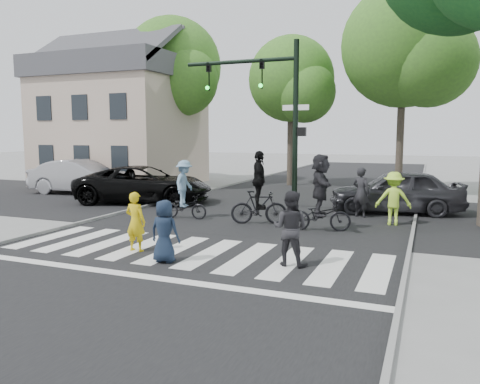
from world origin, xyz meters
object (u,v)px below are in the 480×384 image
object	(u,v)px
car_silver	(81,177)
car_grey	(396,191)
cyclist_mid	(259,194)
cyclist_left	(185,194)
pedestrian_adult	(290,228)
traffic_signal	(271,105)
pedestrian_woman	(136,222)
pedestrian_child	(165,231)
car_suv	(144,184)
cyclist_right	(320,197)

from	to	relation	value
car_silver	car_grey	world-z (taller)	car_silver
cyclist_mid	cyclist_left	bearing A→B (deg)	-178.61
pedestrian_adult	cyclist_mid	distance (m)	4.90
traffic_signal	pedestrian_woman	distance (m)	6.69
traffic_signal	pedestrian_child	bearing A→B (deg)	-94.19
car_suv	pedestrian_adult	bearing A→B (deg)	-145.07
pedestrian_adult	cyclist_mid	world-z (taller)	cyclist_mid
pedestrian_woman	pedestrian_child	world-z (taller)	pedestrian_woman
pedestrian_child	pedestrian_woman	bearing A→B (deg)	-28.62
pedestrian_adult	cyclist_left	bearing A→B (deg)	-37.36
car_suv	car_silver	xyz separation A→B (m)	(-4.60, 1.44, 0.05)
car_silver	cyclist_mid	bearing A→B (deg)	-117.41
pedestrian_woman	traffic_signal	bearing A→B (deg)	-104.91
traffic_signal	cyclist_mid	distance (m)	3.13
car_suv	pedestrian_child	bearing A→B (deg)	-159.24
pedestrian_adult	traffic_signal	bearing A→B (deg)	-64.38
pedestrian_adult	car_silver	xyz separation A→B (m)	(-13.04, 8.42, -0.00)
cyclist_left	cyclist_right	size ratio (longest dim) A/B	0.87
cyclist_left	car_silver	size ratio (longest dim) A/B	0.40
car_suv	cyclist_mid	bearing A→B (deg)	-128.81
traffic_signal	pedestrian_adult	xyz separation A→B (m)	(2.26, -5.45, -3.06)
car_suv	car_silver	distance (m)	4.82
traffic_signal	cyclist_right	bearing A→B (deg)	-35.62
cyclist_right	car_silver	distance (m)	13.59
cyclist_right	car_suv	xyz separation A→B (m)	(-8.24, 3.00, -0.25)
traffic_signal	pedestrian_adult	world-z (taller)	traffic_signal
pedestrian_child	cyclist_right	xyz separation A→B (m)	(2.52, 4.80, 0.32)
car_silver	pedestrian_adult	bearing A→B (deg)	-129.42
car_suv	car_grey	distance (m)	10.21
traffic_signal	cyclist_left	distance (m)	4.25
traffic_signal	car_suv	bearing A→B (deg)	166.12
traffic_signal	pedestrian_adult	distance (m)	6.65
traffic_signal	car_grey	world-z (taller)	traffic_signal
cyclist_mid	car_grey	size ratio (longest dim) A/B	0.50
pedestrian_woman	cyclist_mid	xyz separation A→B (m)	(1.63, 4.54, 0.23)
car_grey	traffic_signal	bearing A→B (deg)	-64.78
pedestrian_child	cyclist_right	bearing A→B (deg)	-119.33
pedestrian_adult	car_grey	xyz separation A→B (m)	(1.68, 8.28, -0.03)
cyclist_right	car_grey	world-z (taller)	cyclist_right
cyclist_right	pedestrian_adult	bearing A→B (deg)	-87.02
car_silver	car_suv	bearing A→B (deg)	-113.97
car_silver	traffic_signal	bearing A→B (deg)	-111.97
pedestrian_child	car_grey	distance (m)	10.11
cyclist_right	car_silver	world-z (taller)	cyclist_right
cyclist_mid	car_silver	distance (m)	11.50
traffic_signal	car_suv	size ratio (longest dim) A/B	1.05
car_silver	cyclist_right	bearing A→B (deg)	-115.67
pedestrian_adult	car_grey	world-z (taller)	pedestrian_adult
cyclist_mid	car_silver	xyz separation A→B (m)	(-10.75, 4.09, -0.14)
pedestrian_woman	car_suv	xyz separation A→B (m)	(-4.52, 7.19, 0.04)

